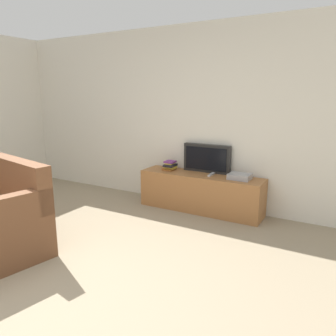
% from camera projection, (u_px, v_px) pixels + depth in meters
% --- Properties ---
extents(ground_plane, '(14.00, 14.00, 0.00)m').
position_uv_depth(ground_plane, '(3.00, 303.00, 2.62)').
color(ground_plane, gray).
extents(wall_back, '(9.00, 0.06, 2.60)m').
position_uv_depth(wall_back, '(180.00, 117.00, 4.89)').
color(wall_back, silver).
rests_on(wall_back, ground_plane).
extents(tv_stand, '(1.77, 0.44, 0.53)m').
position_uv_depth(tv_stand, '(201.00, 192.00, 4.66)').
color(tv_stand, '#9E6638').
rests_on(tv_stand, ground_plane).
extents(television, '(0.70, 0.09, 0.40)m').
position_uv_depth(television, '(207.00, 158.00, 4.70)').
color(television, black).
rests_on(television, tv_stand).
extents(book_stack, '(0.18, 0.20, 0.13)m').
position_uv_depth(book_stack, '(170.00, 166.00, 4.87)').
color(book_stack, '#995623').
rests_on(book_stack, tv_stand).
extents(remote_on_stand, '(0.04, 0.19, 0.02)m').
position_uv_depth(remote_on_stand, '(211.00, 174.00, 4.55)').
color(remote_on_stand, '#B7B7B7').
rests_on(remote_on_stand, tv_stand).
extents(set_top_box, '(0.28, 0.23, 0.07)m').
position_uv_depth(set_top_box, '(240.00, 176.00, 4.34)').
color(set_top_box, '#99999E').
rests_on(set_top_box, tv_stand).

